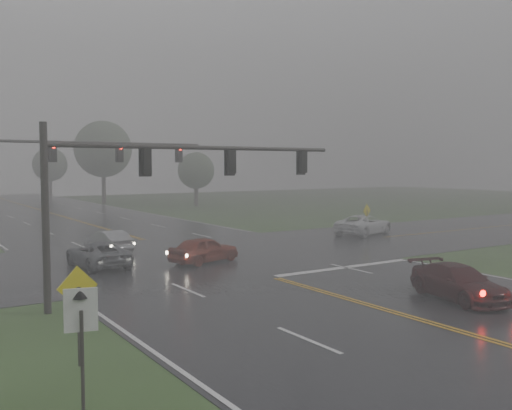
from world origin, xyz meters
TOP-DOWN VIEW (x-y plane):
  - main_road at (0.00, 20.00)m, footprint 18.00×160.00m
  - cross_street at (0.00, 22.00)m, footprint 120.00×14.00m
  - stop_bar at (4.50, 14.40)m, footprint 8.50×0.50m
  - sedan_maroon at (3.51, 6.87)m, footprint 2.89×4.85m
  - sedan_red at (-0.78, 19.60)m, footprint 4.36×2.71m
  - sedan_silver at (-3.82, 25.99)m, footprint 1.84×4.07m
  - car_grey at (-5.91, 21.43)m, footprint 2.41×4.75m
  - pickup_white at (15.03, 24.06)m, footprint 5.73×3.79m
  - signal_gantry_near at (-6.30, 13.41)m, footprint 12.57×0.29m
  - signal_gantry_far at (-5.49, 30.76)m, footprint 14.96×0.38m
  - sign_diamond_west at (-10.77, 7.53)m, footprint 1.08×0.17m
  - sign_arrow_white at (-11.75, 3.76)m, footprint 0.62×0.20m
  - sign_diamond_east at (14.62, 23.37)m, footprint 0.96×0.28m
  - tree_ne_a at (9.66, 68.14)m, footprint 7.56×7.56m
  - tree_e_near at (18.17, 57.69)m, footprint 4.64×4.64m
  - tree_n_far at (7.37, 88.01)m, footprint 5.43×5.43m

SIDE VIEW (x-z plane):
  - main_road at x=0.00m, z-range -0.01..0.01m
  - cross_street at x=0.00m, z-range -0.01..0.01m
  - stop_bar at x=4.50m, z-range 0.00..0.00m
  - sedan_maroon at x=3.51m, z-range -0.66..0.66m
  - sedan_red at x=-0.78m, z-range -0.69..0.69m
  - sedan_silver at x=-3.82m, z-range -0.65..0.65m
  - car_grey at x=-5.91m, z-range -0.64..0.64m
  - pickup_white at x=15.03m, z-range -0.73..0.73m
  - sign_diamond_east at x=14.62m, z-range 0.41..2.76m
  - sign_diamond_west at x=-10.77m, z-range 0.45..3.06m
  - sign_arrow_white at x=-11.75m, z-range 0.56..3.40m
  - tree_e_near at x=18.17m, z-range 1.07..7.89m
  - signal_gantry_near at x=-6.30m, z-range 1.37..8.02m
  - tree_n_far at x=7.37m, z-range 1.26..9.23m
  - signal_gantry_far at x=-5.49m, z-range 1.57..9.12m
  - tree_ne_a at x=9.66m, z-range 1.76..12.86m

